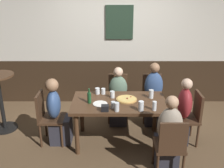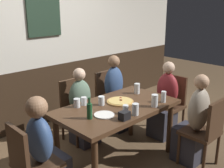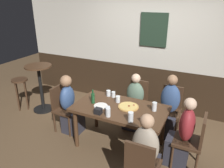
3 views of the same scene
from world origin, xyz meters
name	(u,v)px [view 1 (image 1 of 3)]	position (x,y,z in m)	size (l,w,h in m)	color
ground_plane	(119,141)	(0.00, 0.00, 0.00)	(12.00, 12.00, 0.00)	brown
wall_back	(118,44)	(0.00, 1.65, 1.30)	(6.40, 0.13, 2.60)	#332316
dining_table	(120,107)	(0.00, 0.00, 0.65)	(1.50, 0.84, 0.74)	#472D1C
chair_head_west	(48,115)	(-1.17, 0.00, 0.50)	(0.40, 0.40, 0.88)	#422B1C
chair_right_far	(153,95)	(0.66, 0.84, 0.50)	(0.40, 0.40, 0.88)	#422B1C
chair_right_near	(171,145)	(0.66, -0.84, 0.50)	(0.40, 0.40, 0.88)	#422B1C
chair_head_east	(191,115)	(1.17, 0.00, 0.50)	(0.40, 0.40, 0.88)	#422B1C
chair_mid_far	(119,95)	(0.00, 0.84, 0.50)	(0.40, 0.40, 0.88)	#422B1C
person_head_west	(58,116)	(-1.00, 0.00, 0.48)	(0.37, 0.34, 1.12)	#2D2D38
person_right_far	(154,98)	(0.66, 0.67, 0.49)	(0.34, 0.37, 1.17)	#2D2D38
person_right_near	(168,139)	(0.66, -0.67, 0.48)	(0.34, 0.37, 1.15)	#2D2D38
person_head_east	(181,117)	(1.00, 0.00, 0.47)	(0.37, 0.34, 1.12)	#2D2D38
person_mid_far	(119,100)	(0.00, 0.67, 0.45)	(0.34, 0.37, 1.08)	#2D2D38
pizza	(127,99)	(0.12, 0.06, 0.75)	(0.33, 0.33, 0.03)	tan
pint_glass_amber	(117,107)	(-0.05, -0.34, 0.80)	(0.07, 0.07, 0.13)	silver
tumbler_water	(114,105)	(-0.10, -0.24, 0.79)	(0.06, 0.06, 0.10)	silver
beer_glass_half	(152,94)	(0.53, 0.14, 0.80)	(0.08, 0.08, 0.14)	silver
pint_glass_pale	(113,95)	(-0.11, 0.15, 0.79)	(0.08, 0.08, 0.11)	silver
pint_glass_stout	(155,107)	(0.51, -0.31, 0.80)	(0.06, 0.06, 0.14)	silver
beer_glass_tall	(104,92)	(-0.26, 0.30, 0.78)	(0.07, 0.07, 0.10)	silver
highball_clear	(98,91)	(-0.36, 0.31, 0.79)	(0.08, 0.08, 0.11)	silver
tumbler_short	(142,106)	(0.31, -0.33, 0.81)	(0.08, 0.08, 0.15)	silver
beer_bottle_green	(90,97)	(-0.47, -0.06, 0.83)	(0.06, 0.06, 0.24)	#194723
plate_white_large	(101,104)	(-0.30, -0.10, 0.75)	(0.23, 0.23, 0.01)	white
condiment_caddy	(106,108)	(-0.22, -0.33, 0.79)	(0.11, 0.09, 0.09)	black
side_bar_table	(1,98)	(-2.08, 0.41, 0.62)	(0.56, 0.56, 1.05)	black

